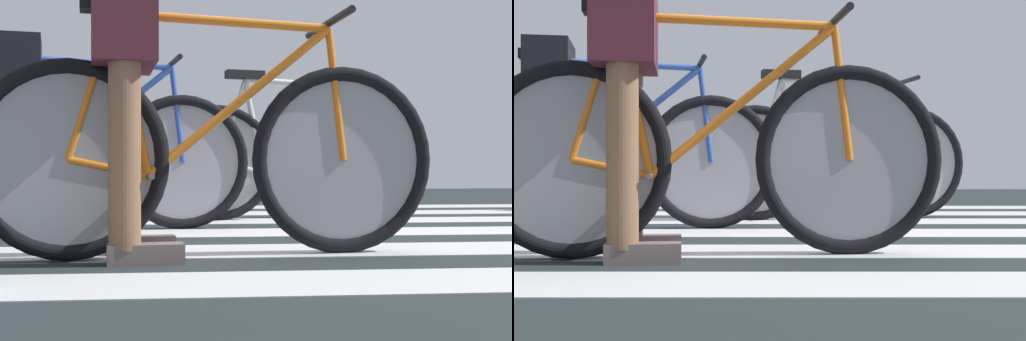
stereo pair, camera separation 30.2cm
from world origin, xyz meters
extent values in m
cube|color=#212A2B|center=(0.00, 0.00, 0.01)|extent=(18.00, 14.00, 0.02)
cube|color=beige|center=(-0.11, -1.69, 0.02)|extent=(5.20, 0.44, 0.00)
cube|color=silver|center=(0.08, -0.91, 0.02)|extent=(5.20, 0.44, 0.00)
cube|color=silver|center=(-0.06, -0.14, 0.02)|extent=(5.20, 0.44, 0.00)
cube|color=silver|center=(-0.12, 0.63, 0.02)|extent=(5.20, 0.44, 0.00)
cube|color=beige|center=(-0.06, 1.35, 0.02)|extent=(5.20, 0.44, 0.00)
cube|color=silver|center=(0.09, 2.12, 0.02)|extent=(5.20, 0.44, 0.00)
torus|color=black|center=(-1.09, -1.13, 0.38)|extent=(0.72, 0.14, 0.72)
torus|color=black|center=(-0.08, -1.01, 0.38)|extent=(0.72, 0.14, 0.72)
cylinder|color=gray|center=(-1.09, -1.13, 0.38)|extent=(0.60, 0.08, 0.61)
cylinder|color=gray|center=(-0.08, -1.01, 0.38)|extent=(0.60, 0.08, 0.61)
cylinder|color=orange|center=(-0.54, -1.07, 0.89)|extent=(0.80, 0.13, 0.05)
cylinder|color=orange|center=(-0.48, -1.06, 0.60)|extent=(0.70, 0.12, 0.59)
cylinder|color=orange|center=(-0.88, -1.11, 0.61)|extent=(0.16, 0.05, 0.59)
cylinder|color=orange|center=(-0.96, -1.12, 0.35)|extent=(0.29, 0.06, 0.09)
cylinder|color=orange|center=(-1.01, -1.12, 0.64)|extent=(0.19, 0.05, 0.53)
cylinder|color=orange|center=(-0.11, -1.01, 0.63)|extent=(0.09, 0.04, 0.50)
cube|color=black|center=(-0.94, -1.11, 0.93)|extent=(0.25, 0.12, 0.05)
cylinder|color=black|center=(-0.14, -1.02, 0.90)|extent=(0.09, 0.52, 0.03)
cylinder|color=#4C4C51|center=(-0.82, -1.10, 0.32)|extent=(0.06, 0.34, 0.02)
cylinder|color=brown|center=(-0.92, -0.97, 0.51)|extent=(0.11, 0.11, 0.88)
cylinder|color=brown|center=(-0.89, -1.25, 0.51)|extent=(0.11, 0.11, 0.88)
cube|color=#4A1D28|center=(-0.91, -1.11, 0.85)|extent=(0.27, 0.43, 0.28)
cube|color=#6B5A56|center=(-0.85, -0.96, 0.06)|extent=(0.27, 0.13, 0.07)
cube|color=#6B5A56|center=(-0.82, -1.24, 0.06)|extent=(0.27, 0.13, 0.07)
torus|color=black|center=(-0.70, 0.11, 0.38)|extent=(0.71, 0.18, 0.72)
cylinder|color=gray|center=(-0.70, 0.11, 0.38)|extent=(0.60, 0.11, 0.61)
cylinder|color=#2F50A7|center=(-1.15, 0.03, 0.89)|extent=(0.79, 0.17, 0.05)
cylinder|color=#2F50A7|center=(-1.09, 0.04, 0.60)|extent=(0.70, 0.16, 0.59)
cylinder|color=#2F50A7|center=(-1.48, -0.03, 0.61)|extent=(0.16, 0.06, 0.59)
cylinder|color=#2F50A7|center=(-1.56, -0.04, 0.35)|extent=(0.29, 0.08, 0.09)
cylinder|color=#2F50A7|center=(-1.62, -0.05, 0.64)|extent=(0.19, 0.06, 0.53)
cylinder|color=#2F50A7|center=(-0.73, 0.11, 0.63)|extent=(0.09, 0.04, 0.50)
cube|color=black|center=(-1.54, -0.04, 0.93)|extent=(0.25, 0.13, 0.05)
cylinder|color=black|center=(-0.76, 0.10, 0.90)|extent=(0.12, 0.52, 0.03)
cylinder|color=#4C4C51|center=(-1.42, -0.02, 0.32)|extent=(0.08, 0.34, 0.02)
cylinder|color=brown|center=(-1.54, 0.11, 0.51)|extent=(0.11, 0.11, 0.88)
cylinder|color=brown|center=(-1.49, -0.17, 0.51)|extent=(0.11, 0.11, 0.88)
cube|color=black|center=(-1.51, -0.03, 0.85)|extent=(0.29, 0.44, 0.28)
cube|color=#221F2A|center=(-1.47, 0.12, 0.06)|extent=(0.27, 0.14, 0.07)
cube|color=#221F2A|center=(-1.42, -0.16, 0.06)|extent=(0.27, 0.14, 0.07)
torus|color=black|center=(-0.47, 0.72, 0.38)|extent=(0.71, 0.19, 0.72)
torus|color=black|center=(0.53, 0.92, 0.38)|extent=(0.71, 0.19, 0.72)
cylinder|color=gray|center=(-0.47, 0.72, 0.38)|extent=(0.60, 0.12, 0.61)
cylinder|color=gray|center=(0.53, 0.92, 0.38)|extent=(0.60, 0.12, 0.61)
cylinder|color=#B6BDB6|center=(0.08, 0.83, 0.89)|extent=(0.79, 0.19, 0.05)
cylinder|color=#B6BDB6|center=(0.14, 0.84, 0.60)|extent=(0.70, 0.17, 0.59)
cylinder|color=#B6BDB6|center=(-0.25, 0.76, 0.61)|extent=(0.16, 0.06, 0.59)
cylinder|color=#B6BDB6|center=(-0.33, 0.75, 0.35)|extent=(0.29, 0.08, 0.09)
cylinder|color=#B6BDB6|center=(-0.39, 0.74, 0.64)|extent=(0.19, 0.06, 0.53)
cylinder|color=#B6BDB6|center=(0.50, 0.91, 0.63)|extent=(0.09, 0.05, 0.50)
cube|color=black|center=(-0.31, 0.75, 0.93)|extent=(0.25, 0.13, 0.05)
cylinder|color=black|center=(0.47, 0.90, 0.90)|extent=(0.13, 0.52, 0.03)
cylinder|color=#4C4C51|center=(-0.20, 0.77, 0.32)|extent=(0.09, 0.34, 0.02)
camera|label=1|loc=(-0.68, -3.70, 0.35)|focal=50.22mm
camera|label=2|loc=(-0.38, -3.70, 0.35)|focal=50.22mm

